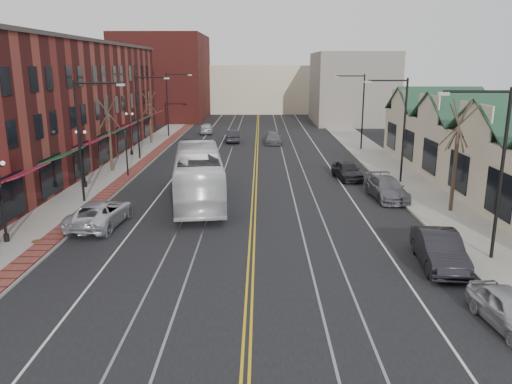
{
  "coord_description": "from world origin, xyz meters",
  "views": [
    {
      "loc": [
        0.45,
        -16.45,
        9.08
      ],
      "look_at": [
        0.19,
        11.29,
        2.0
      ],
      "focal_mm": 35.0,
      "sensor_mm": 36.0,
      "label": 1
    }
  ],
  "objects_px": {
    "transit_bus": "(198,175)",
    "parked_car_b": "(439,250)",
    "parked_suv": "(100,213)",
    "parked_car_a": "(510,310)",
    "parked_car_c": "(387,189)",
    "parked_car_d": "(347,170)"
  },
  "relations": [
    {
      "from": "parked_car_c",
      "to": "parked_car_d",
      "type": "height_order",
      "value": "parked_car_c"
    },
    {
      "from": "parked_car_b",
      "to": "parked_car_c",
      "type": "xyz_separation_m",
      "value": [
        0.53,
        12.0,
        -0.07
      ]
    },
    {
      "from": "parked_car_a",
      "to": "parked_car_c",
      "type": "height_order",
      "value": "parked_car_c"
    },
    {
      "from": "parked_car_b",
      "to": "parked_suv",
      "type": "bearing_deg",
      "value": 166.75
    },
    {
      "from": "parked_suv",
      "to": "parked_car_c",
      "type": "bearing_deg",
      "value": -156.57
    },
    {
      "from": "transit_bus",
      "to": "parked_car_c",
      "type": "xyz_separation_m",
      "value": [
        13.05,
        0.43,
        -1.05
      ]
    },
    {
      "from": "parked_car_a",
      "to": "parked_car_c",
      "type": "relative_size",
      "value": 0.77
    },
    {
      "from": "parked_car_c",
      "to": "parked_car_d",
      "type": "bearing_deg",
      "value": 102.14
    },
    {
      "from": "parked_car_d",
      "to": "parked_suv",
      "type": "bearing_deg",
      "value": -150.48
    },
    {
      "from": "transit_bus",
      "to": "parked_car_c",
      "type": "height_order",
      "value": "transit_bus"
    },
    {
      "from": "parked_car_c",
      "to": "parked_car_b",
      "type": "bearing_deg",
      "value": -96.34
    },
    {
      "from": "parked_car_b",
      "to": "parked_car_d",
      "type": "bearing_deg",
      "value": 98.98
    },
    {
      "from": "transit_bus",
      "to": "parked_car_a",
      "type": "height_order",
      "value": "transit_bus"
    },
    {
      "from": "parked_car_d",
      "to": "transit_bus",
      "type": "bearing_deg",
      "value": -157.38
    },
    {
      "from": "transit_bus",
      "to": "parked_car_b",
      "type": "bearing_deg",
      "value": 129.56
    },
    {
      "from": "transit_bus",
      "to": "parked_car_d",
      "type": "height_order",
      "value": "transit_bus"
    },
    {
      "from": "parked_suv",
      "to": "parked_car_c",
      "type": "relative_size",
      "value": 1.07
    },
    {
      "from": "parked_suv",
      "to": "parked_car_c",
      "type": "distance_m",
      "value": 19.1
    },
    {
      "from": "parked_car_b",
      "to": "parked_car_c",
      "type": "distance_m",
      "value": 12.02
    },
    {
      "from": "parked_car_a",
      "to": "parked_car_d",
      "type": "xyz_separation_m",
      "value": [
        -1.8,
        23.71,
        0.07
      ]
    },
    {
      "from": "parked_car_a",
      "to": "parked_car_b",
      "type": "height_order",
      "value": "parked_car_b"
    },
    {
      "from": "parked_car_c",
      "to": "parked_car_d",
      "type": "xyz_separation_m",
      "value": [
        -1.75,
        6.13,
        -0.0
      ]
    }
  ]
}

